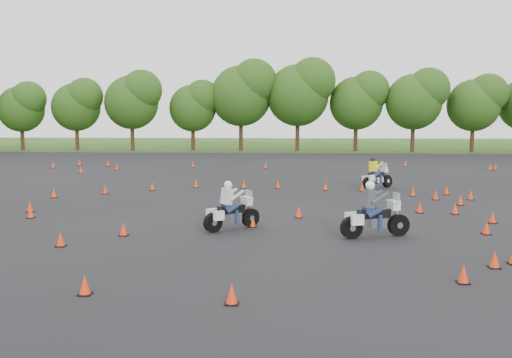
{
  "coord_description": "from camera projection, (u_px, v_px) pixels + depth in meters",
  "views": [
    {
      "loc": [
        1.27,
        -21.81,
        4.27
      ],
      "look_at": [
        0.0,
        4.0,
        1.2
      ],
      "focal_mm": 40.0,
      "sensor_mm": 36.0,
      "label": 1
    }
  ],
  "objects": [
    {
      "name": "ground",
      "position": [
        251.0,
        222.0,
        22.2
      ],
      "size": [
        140.0,
        140.0,
        0.0
      ],
      "primitive_type": "plane",
      "color": "#2D5119",
      "rests_on": "ground"
    },
    {
      "name": "asphalt_pad",
      "position": [
        258.0,
        198.0,
        28.15
      ],
      "size": [
        62.0,
        62.0,
        0.0
      ],
      "primitive_type": "plane",
      "color": "black",
      "rests_on": "ground"
    },
    {
      "name": "treeline",
      "position": [
        277.0,
        108.0,
        56.27
      ],
      "size": [
        86.96,
        32.43,
        11.04
      ],
      "color": "#274915",
      "rests_on": "ground"
    },
    {
      "name": "traffic_cones",
      "position": [
        264.0,
        195.0,
        27.68
      ],
      "size": [
        36.48,
        32.72,
        0.45
      ],
      "color": "#F4340A",
      "rests_on": "asphalt_pad"
    },
    {
      "name": "rider_grey",
      "position": [
        376.0,
        209.0,
        19.32
      ],
      "size": [
        2.63,
        1.51,
        1.94
      ],
      "primitive_type": null,
      "rotation": [
        0.0,
        0.0,
        0.32
      ],
      "color": "#3E4146",
      "rests_on": "ground"
    },
    {
      "name": "rider_yellow",
      "position": [
        379.0,
        173.0,
        31.54
      ],
      "size": [
        2.2,
        2.05,
        1.78
      ],
      "primitive_type": null,
      "rotation": [
        0.0,
        0.0,
        0.72
      ],
      "color": "#CCD212",
      "rests_on": "ground"
    },
    {
      "name": "rider_white",
      "position": [
        232.0,
        205.0,
        20.59
      ],
      "size": [
        2.26,
        2.02,
        1.8
      ],
      "primitive_type": null,
      "rotation": [
        0.0,
        0.0,
        0.68
      ],
      "color": "beige",
      "rests_on": "ground"
    }
  ]
}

